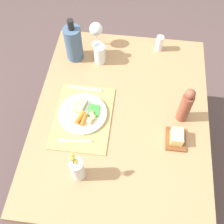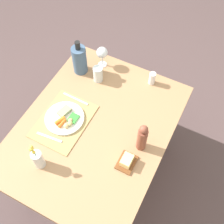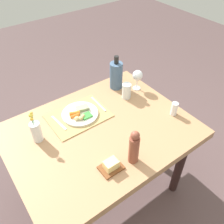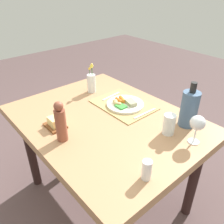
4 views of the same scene
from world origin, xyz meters
TOP-DOWN VIEW (x-y plane):
  - ground_plane at (0.00, 0.00)m, footprint 8.00×8.00m
  - dining_table at (0.00, 0.00)m, footprint 1.20×0.93m
  - placemat at (0.05, -0.20)m, footprint 0.41×0.30m
  - dinner_plate at (0.03, -0.20)m, footprint 0.26×0.26m
  - fork at (-0.13, -0.22)m, footprint 0.02×0.19m
  - knife at (0.19, -0.21)m, footprint 0.03×0.17m
  - salt_shaker at (-0.50, 0.18)m, footprint 0.05×0.05m
  - cooler_bottle at (-0.38, -0.32)m, footprint 0.10×0.10m
  - wine_glass at (-0.50, -0.21)m, footprint 0.08×0.08m
  - butter_dish at (0.12, 0.29)m, footprint 0.13×0.10m
  - water_tumbler at (-0.36, -0.17)m, footprint 0.07×0.07m
  - flower_vase at (0.36, -0.16)m, footprint 0.06×0.06m
  - pepper_mill at (-0.02, 0.32)m, footprint 0.06×0.06m

SIDE VIEW (x-z plane):
  - ground_plane at x=0.00m, z-range 0.00..0.00m
  - dining_table at x=0.00m, z-range 0.28..1.02m
  - placemat at x=0.05m, z-range 0.73..0.74m
  - fork at x=-0.13m, z-range 0.74..0.75m
  - knife at x=0.19m, z-range 0.74..0.75m
  - dinner_plate at x=0.03m, z-range 0.73..0.77m
  - butter_dish at x=0.12m, z-range 0.73..0.79m
  - salt_shaker at x=-0.50m, z-range 0.73..0.83m
  - water_tumbler at x=-0.36m, z-range 0.73..0.85m
  - flower_vase at x=0.36m, z-range 0.70..0.93m
  - pepper_mill at x=-0.02m, z-range 0.73..0.97m
  - cooler_bottle at x=-0.38m, z-range 0.71..0.99m
  - wine_glass at x=-0.50m, z-range 0.77..0.94m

